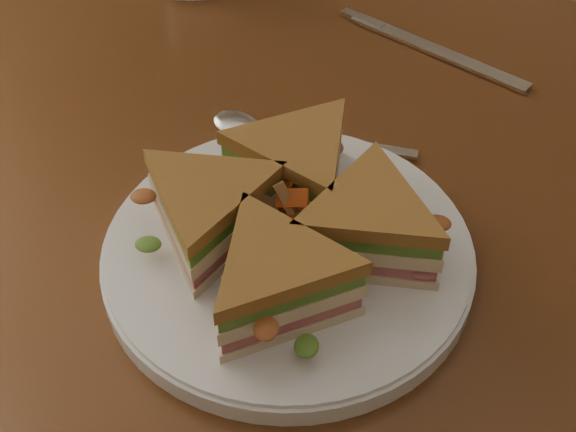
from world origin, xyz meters
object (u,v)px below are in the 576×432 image
at_px(plate, 288,256).
at_px(sandwich_wedges, 288,221).
at_px(table, 302,252).
at_px(knife, 424,47).
at_px(spoon, 263,130).

distance_m(plate, sandwich_wedges, 0.04).
xyz_separation_m(table, plate, (0.05, -0.09, 0.11)).
xyz_separation_m(table, knife, (-0.02, 0.22, 0.10)).
distance_m(sandwich_wedges, spoon, 0.16).
xyz_separation_m(sandwich_wedges, knife, (-0.07, 0.31, -0.04)).
xyz_separation_m(plate, knife, (-0.07, 0.31, -0.01)).
relative_size(spoon, knife, 0.80).
height_order(plate, spoon, plate).
xyz_separation_m(plate, spoon, (-0.11, 0.10, -0.00)).
bearing_deg(table, plate, -58.51).
bearing_deg(plate, table, 121.49).
bearing_deg(plate, sandwich_wedges, -116.57).
relative_size(sandwich_wedges, knife, 1.22).
bearing_deg(plate, knife, 103.53).
distance_m(table, knife, 0.24).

